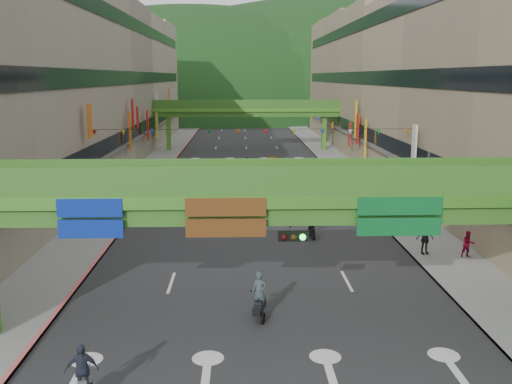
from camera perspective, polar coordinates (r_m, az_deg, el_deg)
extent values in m
cube|color=#28282B|center=(66.46, -0.79, 2.54)|extent=(18.00, 140.00, 0.02)
cube|color=gray|center=(67.20, -10.22, 2.51)|extent=(4.00, 140.00, 0.15)
cube|color=gray|center=(67.51, 8.59, 2.61)|extent=(4.00, 140.00, 0.15)
cube|color=#CC5959|center=(66.94, -8.61, 2.55)|extent=(0.20, 140.00, 0.18)
cube|color=gray|center=(67.20, 7.00, 2.62)|extent=(0.20, 140.00, 0.18)
cube|color=#9E937F|center=(68.09, -17.29, 10.27)|extent=(12.00, 95.00, 19.00)
cube|color=black|center=(67.01, -12.00, 5.98)|extent=(0.08, 90.25, 1.40)
cube|color=black|center=(66.73, -12.22, 11.11)|extent=(0.08, 90.25, 1.40)
cube|color=black|center=(66.99, -12.45, 16.24)|extent=(0.08, 90.25, 1.40)
cube|color=gray|center=(68.62, 15.53, 10.37)|extent=(12.00, 95.00, 19.00)
cube|color=black|center=(67.39, 10.34, 6.07)|extent=(0.08, 90.25, 1.40)
cube|color=black|center=(67.11, 10.53, 11.18)|extent=(0.08, 90.25, 1.40)
cube|color=black|center=(67.36, 10.72, 16.28)|extent=(0.08, 90.25, 1.40)
cube|color=#4C9E2D|center=(22.15, 0.89, -0.47)|extent=(28.00, 2.20, 0.50)
cube|color=#387223|center=(22.28, 0.89, -1.98)|extent=(28.00, 1.76, 0.70)
cube|color=#387223|center=(20.98, 1.02, 1.08)|extent=(28.00, 0.12, 1.10)
cube|color=#387223|center=(23.02, 0.78, 2.01)|extent=(28.00, 0.12, 1.10)
cube|color=navy|center=(21.92, -16.23, -2.67)|extent=(2.40, 0.12, 1.50)
cube|color=#593314|center=(21.22, -3.04, -2.68)|extent=(3.00, 0.12, 1.50)
cube|color=#0C5926|center=(22.03, 14.13, -2.49)|extent=(3.20, 0.12, 1.50)
cube|color=black|center=(21.33, 3.72, -4.43)|extent=(1.10, 0.28, 0.35)
cube|color=#4C9E2D|center=(80.78, -0.97, 8.22)|extent=(28.00, 2.20, 0.50)
cube|color=#387223|center=(80.82, -0.96, 7.80)|extent=(28.00, 1.76, 0.70)
cube|color=#4C9E2D|center=(81.66, -8.74, 5.77)|extent=(0.60, 0.60, 4.80)
cube|color=#4C9E2D|center=(81.92, 6.80, 5.84)|extent=(0.60, 0.60, 4.80)
cube|color=#387223|center=(79.70, -0.96, 8.76)|extent=(28.00, 0.12, 1.10)
cube|color=#387223|center=(81.78, -0.98, 8.82)|extent=(28.00, 0.12, 1.10)
ellipsoid|color=#1C4419|center=(176.51, -6.26, 8.06)|extent=(168.00, 140.00, 112.00)
ellipsoid|color=#1C4419|center=(197.63, 5.97, 8.42)|extent=(208.00, 176.00, 128.00)
cylinder|color=black|center=(45.85, -0.43, 6.30)|extent=(26.00, 0.03, 0.03)
cone|color=red|center=(47.29, -15.84, 5.72)|extent=(0.36, 0.36, 0.40)
cone|color=gold|center=(46.78, -13.12, 5.80)|extent=(0.36, 0.36, 0.40)
cone|color=#193FB2|center=(46.39, -10.36, 5.87)|extent=(0.36, 0.36, 0.40)
cone|color=silver|center=(46.10, -7.55, 5.92)|extent=(0.36, 0.36, 0.40)
cone|color=#198C33|center=(45.92, -4.71, 5.96)|extent=(0.36, 0.36, 0.40)
cone|color=orange|center=(45.86, -1.86, 5.99)|extent=(0.36, 0.36, 0.40)
cone|color=red|center=(45.91, 0.99, 6.00)|extent=(0.36, 0.36, 0.40)
cone|color=gold|center=(46.07, 3.83, 5.99)|extent=(0.36, 0.36, 0.40)
cone|color=#193FB2|center=(46.34, 6.65, 5.97)|extent=(0.36, 0.36, 0.40)
cone|color=silver|center=(46.72, 9.42, 5.94)|extent=(0.36, 0.36, 0.40)
cone|color=#198C33|center=(47.20, 12.15, 5.89)|extent=(0.36, 0.36, 0.40)
cone|color=orange|center=(47.79, 14.81, 5.84)|extent=(0.36, 0.36, 0.40)
cube|color=black|center=(25.16, 0.34, -11.42)|extent=(0.66, 1.35, 0.35)
cube|color=black|center=(25.06, 0.34, -10.89)|extent=(0.42, 0.61, 0.18)
cube|color=black|center=(25.46, -0.01, -9.91)|extent=(0.55, 0.19, 0.06)
cylinder|color=black|center=(25.76, -0.01, -11.57)|extent=(0.22, 0.51, 0.50)
cylinder|color=black|center=(24.79, 0.70, -12.53)|extent=(0.22, 0.51, 0.50)
imported|color=#38464C|center=(24.90, 0.34, -9.96)|extent=(0.73, 0.57, 1.77)
cube|color=black|center=(37.36, 5.64, -3.76)|extent=(0.52, 1.33, 0.35)
cube|color=black|center=(37.30, 5.65, -3.39)|extent=(0.37, 0.58, 0.18)
cube|color=black|center=(37.75, 5.45, -2.81)|extent=(0.55, 0.13, 0.06)
cylinder|color=black|center=(37.95, 5.42, -3.98)|extent=(0.16, 0.51, 0.50)
cylinder|color=black|center=(36.93, 5.85, -4.43)|extent=(0.16, 0.51, 0.50)
imported|color=brown|center=(37.22, 5.66, -2.91)|extent=(0.82, 0.68, 1.55)
cube|color=gray|center=(19.84, -16.96, -17.80)|extent=(0.39, 0.59, 0.18)
cube|color=gray|center=(20.15, -16.32, -16.46)|extent=(0.55, 0.15, 0.06)
imported|color=#272B3B|center=(19.63, -17.04, -16.67)|extent=(1.10, 0.61, 1.78)
cube|color=maroon|center=(62.35, -0.85, 2.45)|extent=(0.36, 1.30, 0.35)
cube|color=maroon|center=(62.31, -0.85, 2.68)|extent=(0.30, 0.55, 0.18)
cube|color=maroon|center=(62.81, -0.86, 2.98)|extent=(0.55, 0.06, 0.06)
cylinder|color=black|center=(62.94, -0.86, 2.26)|extent=(0.10, 0.50, 0.50)
cylinder|color=black|center=(61.85, -0.84, 2.09)|extent=(0.10, 0.50, 0.50)
imported|color=#39383E|center=(62.26, -0.85, 2.94)|extent=(0.73, 0.48, 1.49)
cube|color=black|center=(39.72, 12.66, -3.07)|extent=(1.31, 0.37, 0.35)
cube|color=black|center=(39.66, 12.68, -2.72)|extent=(0.56, 0.31, 0.18)
cube|color=black|center=(39.73, 13.46, -2.36)|extent=(0.07, 0.55, 0.06)
cylinder|color=black|center=(39.93, 13.41, -3.47)|extent=(0.50, 0.11, 0.50)
cylinder|color=black|center=(39.67, 11.87, -3.50)|extent=(0.50, 0.11, 0.50)
cube|color=black|center=(41.79, 11.93, -2.32)|extent=(1.31, 0.37, 0.35)
cube|color=black|center=(41.73, 11.94, -1.98)|extent=(0.56, 0.31, 0.18)
cube|color=black|center=(41.80, 12.69, -1.64)|extent=(0.07, 0.55, 0.06)
cylinder|color=black|center=(41.98, 12.64, -2.71)|extent=(0.50, 0.11, 0.50)
cylinder|color=black|center=(41.75, 11.17, -2.72)|extent=(0.50, 0.11, 0.50)
cube|color=black|center=(43.87, 11.27, -1.63)|extent=(1.31, 0.37, 0.35)
cube|color=black|center=(43.82, 11.28, -1.32)|extent=(0.56, 0.31, 0.18)
cube|color=black|center=(43.88, 11.99, -0.99)|extent=(0.07, 0.55, 0.06)
cylinder|color=black|center=(44.06, 11.95, -2.01)|extent=(0.50, 0.11, 0.50)
cylinder|color=black|center=(43.83, 10.55, -2.02)|extent=(0.50, 0.11, 0.50)
cube|color=black|center=(45.97, 10.66, -1.01)|extent=(1.31, 0.37, 0.35)
cube|color=black|center=(45.91, 10.67, -0.71)|extent=(0.56, 0.31, 0.18)
cube|color=black|center=(45.97, 11.36, -0.40)|extent=(0.07, 0.55, 0.06)
cylinder|color=black|center=(46.14, 11.32, -1.37)|extent=(0.50, 0.11, 0.50)
cylinder|color=black|center=(45.93, 9.98, -1.38)|extent=(0.50, 0.11, 0.50)
imported|color=#B0AFB6|center=(57.30, -4.14, 1.76)|extent=(1.57, 4.23, 1.38)
imported|color=#BD690E|center=(65.16, 1.62, 2.97)|extent=(2.09, 4.24, 1.39)
imported|color=#A10C31|center=(34.95, 20.42, -5.15)|extent=(0.76, 0.60, 1.53)
imported|color=#202228|center=(34.78, 16.51, -4.77)|extent=(1.07, 0.53, 1.77)
imported|color=#2F4558|center=(50.34, 10.91, 0.37)|extent=(0.86, 0.66, 1.63)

